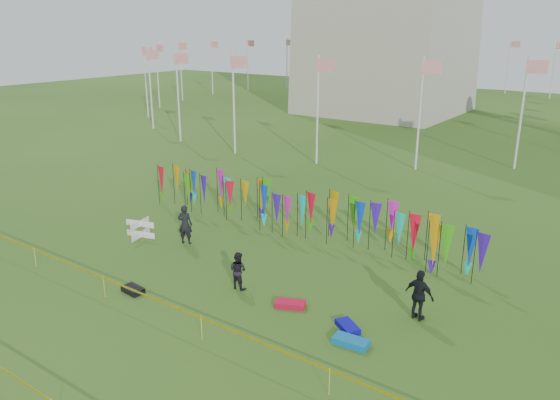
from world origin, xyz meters
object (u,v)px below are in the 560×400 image
Objects in this scene: person_left at (185,224)px; person_right at (419,295)px; box_kite at (140,229)px; kite_bag_teal at (351,342)px; person_mid at (238,270)px; kite_bag_black at (133,290)px; kite_bag_red at (290,304)px; kite_bag_blue at (348,327)px.

person_left is 1.02× the size of person_right.
kite_bag_teal is (13.05, -2.34, -0.33)m from box_kite.
box_kite is 0.58× the size of person_mid.
person_right is at bearing 24.87° from kite_bag_black.
box_kite is at bearing -6.00° from person_left.
kite_bag_black is at bearing 87.58° from person_left.
kite_bag_red is at bearing 25.17° from kite_bag_black.
person_mid reaches higher than kite_bag_red.
box_kite is 7.56m from person_mid.
person_right is (11.85, -0.26, -0.02)m from person_left.
kite_bag_red is 1.24× the size of kite_bag_black.
kite_bag_teal is at bearing -16.82° from kite_bag_red.
kite_bag_teal reaches higher than kite_bag_red.
kite_bag_black is (4.29, -4.08, -0.34)m from box_kite.
kite_bag_black is at bearing 34.12° from person_right.
person_mid is 4.20m from kite_bag_black.
kite_bag_red is at bearing 33.71° from person_right.
box_kite is 0.98× the size of kite_bag_black.
kite_bag_teal is (-1.15, -2.85, -0.83)m from person_right.
person_mid is 1.36× the size of kite_bag_red.
person_right is at bearing 68.09° from kite_bag_teal.
kite_bag_teal is (10.70, -3.11, -0.85)m from person_left.
person_mid reaches higher than kite_bag_black.
person_right reaches higher than kite_bag_red.
kite_bag_teal is at bearing 139.65° from person_left.
person_right is 1.92× the size of kite_bag_blue.
person_mid is 1.56× the size of kite_bag_blue.
kite_bag_blue is at bearing -7.13° from box_kite.
kite_bag_blue is 0.87× the size of kite_bag_red.
box_kite reaches higher than kite_bag_red.
person_mid is (7.43, -1.37, 0.32)m from box_kite.
box_kite is 13.27m from kite_bag_teal.
person_mid is 1.68× the size of kite_bag_black.
person_right is 4.72m from kite_bag_red.
kite_bag_teal is at bearing -10.16° from box_kite.
person_mid is at bearing 24.78° from person_right.
person_left is 1.25× the size of person_mid.
person_mid is 2.63m from kite_bag_red.
kite_bag_black is 8.94m from kite_bag_teal.
kite_bag_blue is 0.84× the size of kite_bag_teal.
person_left is at bearing -23.99° from person_mid.
person_left is at bearing 164.04° from kite_bag_red.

